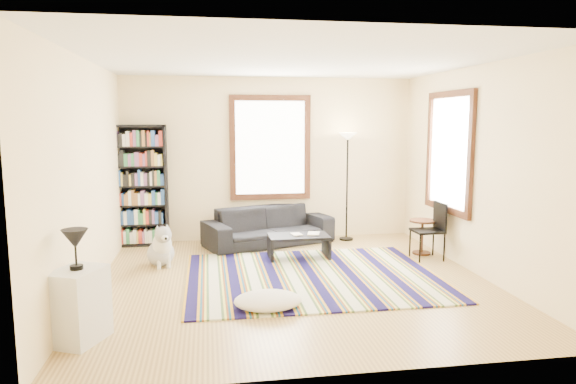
{
  "coord_description": "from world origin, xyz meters",
  "views": [
    {
      "loc": [
        -1.08,
        -6.34,
        2.07
      ],
      "look_at": [
        0.0,
        0.5,
        1.1
      ],
      "focal_mm": 32.0,
      "sensor_mm": 36.0,
      "label": 1
    }
  ],
  "objects": [
    {
      "name": "wall_front",
      "position": [
        0.0,
        -2.55,
        1.4
      ],
      "size": [
        5.0,
        0.1,
        2.8
      ],
      "primitive_type": "cube",
      "color": "#FDE8AA",
      "rests_on": "floor"
    },
    {
      "name": "folding_chair",
      "position": [
        2.15,
        0.75,
        0.43
      ],
      "size": [
        0.43,
        0.41,
        0.86
      ],
      "primitive_type": "cube",
      "rotation": [
        0.0,
        0.0,
        0.02
      ],
      "color": "black",
      "rests_on": "floor"
    },
    {
      "name": "coffee_table",
      "position": [
        0.25,
        1.08,
        0.18
      ],
      "size": [
        1.02,
        0.82,
        0.36
      ],
      "primitive_type": "cube",
      "rotation": [
        0.0,
        0.0,
        0.41
      ],
      "color": "black",
      "rests_on": "floor"
    },
    {
      "name": "sofa",
      "position": [
        -0.09,
        2.05,
        0.31
      ],
      "size": [
        1.5,
        2.28,
        0.62
      ],
      "primitive_type": "imported",
      "rotation": [
        0.0,
        0.0,
        0.34
      ],
      "color": "black",
      "rests_on": "floor"
    },
    {
      "name": "floor_cushion",
      "position": [
        -0.45,
        -0.93,
        0.09
      ],
      "size": [
        0.91,
        0.81,
        0.19
      ],
      "primitive_type": "ellipsoid",
      "rotation": [
        0.0,
        0.0,
        0.39
      ],
      "color": "silver",
      "rests_on": "floor"
    },
    {
      "name": "side_table",
      "position": [
        2.2,
        1.04,
        0.27
      ],
      "size": [
        0.49,
        0.49,
        0.54
      ],
      "primitive_type": "cylinder",
      "rotation": [
        0.0,
        0.0,
        0.27
      ],
      "color": "#432010",
      "rests_on": "floor"
    },
    {
      "name": "book_b",
      "position": [
        0.4,
        1.13,
        0.37
      ],
      "size": [
        0.23,
        0.27,
        0.02
      ],
      "primitive_type": "imported",
      "rotation": [
        0.0,
        0.0,
        -0.27
      ],
      "color": "beige",
      "rests_on": "coffee_table"
    },
    {
      "name": "wall_right",
      "position": [
        2.55,
        0.0,
        1.4
      ],
      "size": [
        0.1,
        5.0,
        2.8
      ],
      "primitive_type": "cube",
      "color": "#FDE8AA",
      "rests_on": "floor"
    },
    {
      "name": "window_right",
      "position": [
        2.47,
        0.8,
        1.6
      ],
      "size": [
        0.06,
        1.2,
        1.6
      ],
      "primitive_type": "cube",
      "color": "white",
      "rests_on": "wall_right"
    },
    {
      "name": "window_back",
      "position": [
        0.0,
        2.47,
        1.6
      ],
      "size": [
        1.2,
        0.06,
        1.6
      ],
      "primitive_type": "cube",
      "color": "white",
      "rests_on": "wall_back"
    },
    {
      "name": "floor_lamp",
      "position": [
        1.29,
        2.15,
        0.93
      ],
      "size": [
        0.38,
        0.38,
        1.86
      ],
      "primitive_type": null,
      "rotation": [
        0.0,
        0.0,
        0.35
      ],
      "color": "black",
      "rests_on": "floor"
    },
    {
      "name": "bookshelf",
      "position": [
        -2.19,
        2.32,
        1.0
      ],
      "size": [
        0.9,
        0.3,
        2.0
      ],
      "primitive_type": "cube",
      "color": "black",
      "rests_on": "floor"
    },
    {
      "name": "table_lamp",
      "position": [
        -2.3,
        -1.48,
        0.89
      ],
      "size": [
        0.29,
        0.29,
        0.38
      ],
      "primitive_type": null,
      "rotation": [
        0.0,
        0.0,
        -0.25
      ],
      "color": "black",
      "rests_on": "white_cabinet"
    },
    {
      "name": "wall_left",
      "position": [
        -2.55,
        0.0,
        1.4
      ],
      "size": [
        0.1,
        5.0,
        2.8
      ],
      "primitive_type": "cube",
      "color": "#FDE8AA",
      "rests_on": "floor"
    },
    {
      "name": "ceiling",
      "position": [
        0.0,
        0.0,
        2.85
      ],
      "size": [
        5.0,
        5.0,
        0.1
      ],
      "primitive_type": "cube",
      "color": "white",
      "rests_on": "floor"
    },
    {
      "name": "rug",
      "position": [
        0.27,
        0.13,
        0.01
      ],
      "size": [
        3.31,
        2.65,
        0.02
      ],
      "primitive_type": "cube",
      "color": "#100B3A",
      "rests_on": "floor"
    },
    {
      "name": "dog",
      "position": [
        -1.77,
        1.01,
        0.3
      ],
      "size": [
        0.59,
        0.7,
        0.6
      ],
      "primitive_type": null,
      "rotation": [
        0.0,
        0.0,
        0.3
      ],
      "color": "silver",
      "rests_on": "floor"
    },
    {
      "name": "white_cabinet",
      "position": [
        -2.3,
        -1.48,
        0.35
      ],
      "size": [
        0.55,
        0.61,
        0.7
      ],
      "primitive_type": "cube",
      "rotation": [
        0.0,
        0.0,
        -0.43
      ],
      "color": "silver",
      "rests_on": "floor"
    },
    {
      "name": "floor",
      "position": [
        0.0,
        0.0,
        -0.05
      ],
      "size": [
        5.0,
        5.0,
        0.1
      ],
      "primitive_type": "cube",
      "color": "tan",
      "rests_on": "ground"
    },
    {
      "name": "wall_back",
      "position": [
        0.0,
        2.55,
        1.4
      ],
      "size": [
        5.0,
        0.1,
        2.8
      ],
      "primitive_type": "cube",
      "color": "#FDE8AA",
      "rests_on": "floor"
    },
    {
      "name": "book_a",
      "position": [
        0.15,
        1.08,
        0.37
      ],
      "size": [
        0.21,
        0.17,
        0.02
      ],
      "primitive_type": "imported",
      "rotation": [
        0.0,
        0.0,
        0.16
      ],
      "color": "beige",
      "rests_on": "coffee_table"
    }
  ]
}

